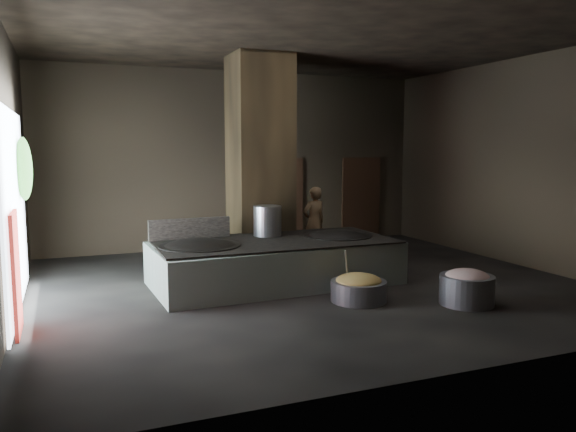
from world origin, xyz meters
name	(u,v)px	position (x,y,z in m)	size (l,w,h in m)	color
floor	(308,287)	(0.00, 0.00, -0.05)	(10.00, 9.00, 0.10)	black
ceiling	(309,36)	(0.00, 0.00, 4.55)	(10.00, 9.00, 0.10)	black
back_wall	(238,160)	(0.00, 4.55, 2.25)	(10.00, 0.10, 4.50)	black
front_wall	(477,177)	(0.00, -4.55, 2.25)	(10.00, 0.10, 4.50)	black
left_wall	(4,169)	(-5.05, 0.00, 2.25)	(0.10, 9.00, 4.50)	black
right_wall	(521,162)	(5.05, 0.00, 2.25)	(0.10, 9.00, 4.50)	black
pillar	(260,162)	(-0.30, 1.90, 2.25)	(1.20, 1.20, 4.50)	black
hearth_platform	(275,263)	(-0.56, 0.30, 0.39)	(4.53, 2.17, 0.79)	silver
platform_cap	(275,241)	(-0.56, 0.30, 0.82)	(4.43, 2.13, 0.03)	black
wok_left	(200,250)	(-2.01, 0.25, 0.75)	(1.43, 1.43, 0.39)	black
wok_left_rim	(200,246)	(-2.01, 0.25, 0.82)	(1.46, 1.46, 0.05)	black
wok_right	(338,240)	(0.79, 0.35, 0.75)	(1.33, 1.33, 0.37)	black
wok_right_rim	(338,236)	(0.79, 0.35, 0.82)	(1.36, 1.36, 0.05)	black
stock_pot	(267,221)	(-0.51, 0.85, 1.13)	(0.55, 0.55, 0.59)	#999CA0
splash_guard	(190,229)	(-2.01, 1.05, 1.03)	(1.57, 0.06, 0.39)	black
cook	(314,222)	(1.21, 2.41, 0.83)	(0.60, 0.39, 1.66)	#9A754E
veg_basin	(359,291)	(0.30, -1.39, 0.17)	(0.94, 0.94, 0.35)	slate
veg_fill	(359,281)	(0.30, -1.39, 0.35)	(0.77, 0.77, 0.24)	olive
ladle	(347,268)	(0.15, -1.24, 0.55)	(0.03, 0.03, 0.74)	#999CA0
meat_basin	(467,290)	(1.86, -2.23, 0.24)	(0.88, 0.88, 0.48)	slate
meat_fill	(467,277)	(1.86, -2.23, 0.45)	(0.73, 0.73, 0.28)	#A76864
doorway_near	(282,203)	(1.20, 4.45, 1.10)	(1.18, 0.08, 2.38)	black
doorway_near_glow	(285,204)	(1.31, 4.49, 1.05)	(0.88, 0.04, 2.09)	#8C6647
doorway_far	(361,200)	(3.60, 4.45, 1.10)	(1.18, 0.08, 2.38)	black
doorway_far_glow	(360,201)	(3.69, 4.64, 1.05)	(0.85, 0.04, 2.01)	#8C6647
left_opening	(15,210)	(-4.95, 0.20, 1.60)	(0.04, 4.20, 3.10)	white
pavilion_sliver	(16,273)	(-4.88, -1.10, 0.85)	(0.05, 0.90, 1.70)	maroon
tree_silhouette	(24,169)	(-4.85, 1.30, 2.20)	(0.28, 1.10, 1.10)	#194714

